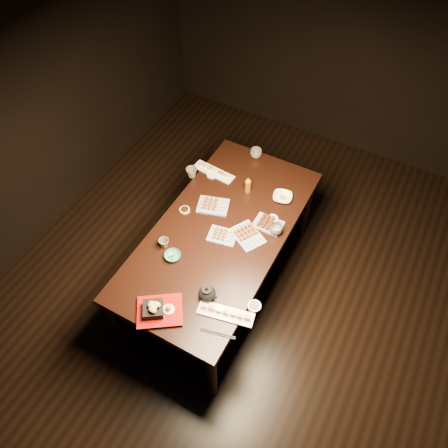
{
  "coord_description": "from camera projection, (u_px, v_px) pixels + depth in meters",
  "views": [
    {
      "loc": [
        0.7,
        -1.45,
        3.27
      ],
      "look_at": [
        -0.25,
        0.3,
        0.77
      ],
      "focal_mm": 35.0,
      "sensor_mm": 36.0,
      "label": 1
    }
  ],
  "objects": [
    {
      "name": "condiment_bottle",
      "position": [
        248.0,
        185.0,
        3.37
      ],
      "size": [
        0.05,
        0.05,
        0.15
      ],
      "primitive_type": "cylinder",
      "rotation": [
        0.0,
        0.0,
        0.13
      ],
      "color": "brown",
      "rests_on": "dining_table"
    },
    {
      "name": "chopsticks_se",
      "position": [
        218.0,
        333.0,
        2.68
      ],
      "size": [
        0.22,
        0.07,
        0.01
      ],
      "primitive_type": null,
      "rotation": [
        0.0,
        0.0,
        0.22
      ],
      "color": "black",
      "rests_on": "dining_table"
    },
    {
      "name": "ground",
      "position": [
        233.0,
        319.0,
        3.56
      ],
      "size": [
        5.0,
        5.0,
        0.0
      ],
      "primitive_type": "plane",
      "color": "black",
      "rests_on": "ground"
    },
    {
      "name": "sushi_platter_far",
      "position": [
        214.0,
        171.0,
        3.54
      ],
      "size": [
        0.36,
        0.13,
        0.04
      ],
      "primitive_type": null,
      "rotation": [
        0.0,
        0.0,
        3.05
      ],
      "color": "white",
      "rests_on": "dining_table"
    },
    {
      "name": "teacup_far_left",
      "position": [
        192.0,
        173.0,
        3.5
      ],
      "size": [
        0.12,
        0.12,
        0.08
      ],
      "primitive_type": "imported",
      "rotation": [
        0.0,
        0.0,
        0.58
      ],
      "color": "brown",
      "rests_on": "dining_table"
    },
    {
      "name": "sauce_dish_east",
      "position": [
        272.0,
        219.0,
        3.24
      ],
      "size": [
        0.09,
        0.09,
        0.01
      ],
      "primitive_type": "cylinder",
      "rotation": [
        0.0,
        0.0,
        0.12
      ],
      "color": "white",
      "rests_on": "dining_table"
    },
    {
      "name": "teapot",
      "position": [
        207.0,
        292.0,
        2.8
      ],
      "size": [
        0.14,
        0.14,
        0.11
      ],
      "primitive_type": null,
      "rotation": [
        0.0,
        0.0,
        -0.09
      ],
      "color": "black",
      "rests_on": "dining_table"
    },
    {
      "name": "sushi_platter_near",
      "position": [
        226.0,
        312.0,
        2.75
      ],
      "size": [
        0.37,
        0.17,
        0.04
      ],
      "primitive_type": null,
      "rotation": [
        0.0,
        0.0,
        0.21
      ],
      "color": "white",
      "rests_on": "dining_table"
    },
    {
      "name": "dining_table",
      "position": [
        221.0,
        259.0,
        3.48
      ],
      "size": [
        1.23,
        1.94,
        0.75
      ],
      "primitive_type": "cube",
      "rotation": [
        0.0,
        0.0,
        0.2
      ],
      "color": "black",
      "rests_on": "ground"
    },
    {
      "name": "chopsticks_near",
      "position": [
        160.0,
        308.0,
        2.79
      ],
      "size": [
        0.2,
        0.13,
        0.01
      ],
      "primitive_type": null,
      "rotation": [
        0.0,
        0.0,
        0.53
      ],
      "color": "black",
      "rests_on": "dining_table"
    },
    {
      "name": "tsukune_plate",
      "position": [
        268.0,
        223.0,
        3.2
      ],
      "size": [
        0.21,
        0.15,
        0.05
      ],
      "primitive_type": null,
      "rotation": [
        0.0,
        0.0,
        -0.01
      ],
      "color": "#828EB6",
      "rests_on": "dining_table"
    },
    {
      "name": "teacup_far_right",
      "position": [
        256.0,
        153.0,
        3.64
      ],
      "size": [
        0.14,
        0.14,
        0.08
      ],
      "primitive_type": "imported",
      "rotation": [
        0.0,
        0.0,
        0.56
      ],
      "color": "brown",
      "rests_on": "dining_table"
    },
    {
      "name": "edamame_bowl_cream",
      "position": [
        282.0,
        197.0,
        3.36
      ],
      "size": [
        0.18,
        0.18,
        0.04
      ],
      "primitive_type": "imported",
      "rotation": [
        0.0,
        0.0,
        0.25
      ],
      "color": "#F0DFC4",
      "rests_on": "dining_table"
    },
    {
      "name": "sauce_dish_west",
      "position": [
        185.0,
        210.0,
        3.3
      ],
      "size": [
        0.09,
        0.09,
        0.01
      ],
      "primitive_type": "cylinder",
      "rotation": [
        0.0,
        0.0,
        -0.18
      ],
      "color": "white",
      "rests_on": "dining_table"
    },
    {
      "name": "teacup_near_left",
      "position": [
        164.0,
        243.0,
        3.07
      ],
      "size": [
        0.08,
        0.08,
        0.07
      ],
      "primitive_type": "imported",
      "rotation": [
        0.0,
        0.0,
        -0.14
      ],
      "color": "brown",
      "rests_on": "dining_table"
    },
    {
      "name": "yakitori_plate_right",
      "position": [
        248.0,
        234.0,
        3.12
      ],
      "size": [
        0.3,
        0.27,
        0.06
      ],
      "primitive_type": null,
      "rotation": [
        0.0,
        0.0,
        -0.53
      ],
      "color": "#828EB6",
      "rests_on": "dining_table"
    },
    {
      "name": "yakitori_plate_center",
      "position": [
        222.0,
        234.0,
        3.13
      ],
      "size": [
        0.23,
        0.18,
        0.05
      ],
      "primitive_type": null,
      "rotation": [
        0.0,
        0.0,
        0.2
      ],
      "color": "#828EB6",
      "rests_on": "dining_table"
    },
    {
      "name": "teacup_mid_right",
      "position": [
        276.0,
        229.0,
        3.14
      ],
      "size": [
        0.12,
        0.12,
        0.08
      ],
      "primitive_type": "imported",
      "rotation": [
        0.0,
        0.0,
        0.3
      ],
      "color": "brown",
      "rests_on": "dining_table"
    },
    {
      "name": "sauce_dish_se",
      "position": [
        254.0,
        306.0,
        2.79
      ],
      "size": [
        0.09,
        0.09,
        0.02
      ],
      "primitive_type": "cylinder",
      "rotation": [
        0.0,
        0.0,
        0.02
      ],
      "color": "white",
      "rests_on": "dining_table"
    },
    {
      "name": "sauce_dish_nw",
      "position": [
        212.0,
        174.0,
        3.53
      ],
      "size": [
        0.11,
        0.11,
        0.02
      ],
      "primitive_type": "cylinder",
      "rotation": [
        0.0,
        0.0,
        0.25
      ],
      "color": "white",
      "rests_on": "dining_table"
    },
    {
      "name": "yakitori_plate_left",
      "position": [
        213.0,
        204.0,
        3.3
      ],
      "size": [
        0.27,
        0.23,
        0.06
      ],
      "primitive_type": null,
      "rotation": [
        0.0,
        0.0,
        0.31
      ],
      "color": "#828EB6",
      "rests_on": "dining_table"
    },
    {
      "name": "tempura_tray",
      "position": [
        159.0,
        308.0,
        2.73
      ],
      "size": [
        0.37,
        0.35,
        0.1
      ],
      "primitive_type": null,
      "rotation": [
        0.0,
        0.0,
        0.6
      ],
      "color": "black",
      "rests_on": "dining_table"
    },
    {
      "name": "edamame_bowl_green",
      "position": [
        173.0,
        256.0,
        3.02
      ],
      "size": [
        0.12,
        0.12,
        0.04
      ],
      "primitive_type": "imported",
      "rotation": [
        0.0,
        0.0,
        -0.0
      ],
      "color": "#2B8570",
      "rests_on": "dining_table"
    }
  ]
}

